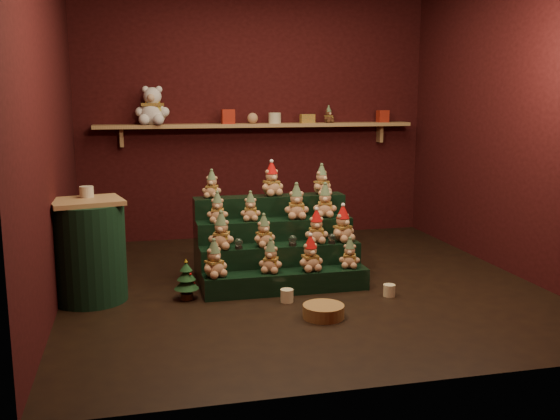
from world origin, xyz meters
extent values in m
plane|color=black|center=(0.00, 0.00, 0.00)|extent=(4.00, 4.00, 0.00)
cube|color=black|center=(0.00, 2.05, 1.40)|extent=(4.00, 0.10, 2.80)
cube|color=black|center=(0.00, -2.05, 1.40)|extent=(4.00, 0.10, 2.80)
cube|color=black|center=(-2.05, 0.00, 1.40)|extent=(0.10, 4.00, 2.80)
cube|color=black|center=(2.05, 0.00, 1.40)|extent=(0.10, 4.00, 2.80)
cube|color=tan|center=(0.00, 1.87, 1.30)|extent=(3.60, 0.26, 0.04)
cube|color=tan|center=(-1.50, 1.94, 1.18)|extent=(0.04, 0.12, 0.20)
cube|color=tan|center=(1.50, 1.94, 1.18)|extent=(0.04, 0.12, 0.20)
cube|color=black|center=(-0.17, -0.20, 0.09)|extent=(1.40, 0.22, 0.18)
cube|color=black|center=(-0.17, 0.02, 0.18)|extent=(1.40, 0.22, 0.36)
cube|color=black|center=(-0.17, 0.24, 0.27)|extent=(1.40, 0.22, 0.54)
cube|color=black|center=(-0.17, 0.46, 0.36)|extent=(1.40, 0.22, 0.72)
cylinder|color=black|center=(-0.55, -0.04, 0.37)|extent=(0.06, 0.06, 0.03)
sphere|color=silver|center=(-0.55, -0.04, 0.42)|extent=(0.07, 0.07, 0.07)
cylinder|color=black|center=(-0.08, -0.04, 0.37)|extent=(0.07, 0.07, 0.03)
sphere|color=silver|center=(-0.08, -0.04, 0.42)|extent=(0.07, 0.07, 0.07)
cylinder|color=black|center=(0.27, -0.04, 0.37)|extent=(0.06, 0.06, 0.02)
sphere|color=silver|center=(0.27, -0.04, 0.42)|extent=(0.07, 0.07, 0.07)
cube|color=tan|center=(-1.76, -0.03, 0.81)|extent=(0.63, 0.56, 0.04)
cylinder|color=black|center=(-1.76, -0.03, 0.40)|extent=(0.58, 0.58, 0.79)
cylinder|color=beige|center=(-1.76, 0.07, 0.87)|extent=(0.11, 0.11, 0.09)
cylinder|color=#432F18|center=(-1.01, -0.19, 0.03)|extent=(0.10, 0.10, 0.05)
cone|color=#163D1E|center=(-1.01, -0.19, 0.14)|extent=(0.20, 0.20, 0.10)
cone|color=#163D1E|center=(-1.01, -0.19, 0.21)|extent=(0.15, 0.15, 0.09)
cone|color=#163D1E|center=(-1.01, -0.19, 0.28)|extent=(0.10, 0.10, 0.07)
cone|color=yellow|center=(-1.01, -0.19, 0.33)|extent=(0.03, 0.03, 0.03)
cylinder|color=#F1E9B2|center=(-0.23, -0.44, 0.05)|extent=(0.10, 0.10, 0.10)
cylinder|color=#F1E9B2|center=(0.62, -0.49, 0.05)|extent=(0.10, 0.10, 0.10)
cylinder|color=olive|center=(-0.05, -0.85, 0.05)|extent=(0.37, 0.37, 0.10)
cube|color=#B12D1B|center=(-0.34, 1.85, 1.40)|extent=(0.14, 0.14, 0.16)
cylinder|color=beige|center=(0.19, 1.85, 1.38)|extent=(0.14, 0.14, 0.12)
cube|color=#B12D1B|center=(1.49, 1.85, 1.39)|extent=(0.12, 0.12, 0.14)
sphere|color=tan|center=(-0.06, 1.85, 1.38)|extent=(0.12, 0.12, 0.12)
cube|color=#CA6D1C|center=(0.57, 1.85, 1.37)|extent=(0.16, 0.10, 0.10)
camera|label=1|loc=(-1.38, -5.08, 1.63)|focal=40.00mm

